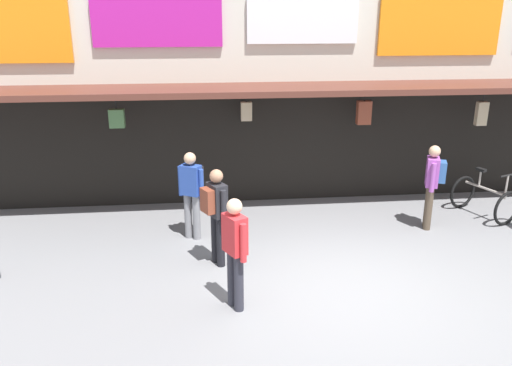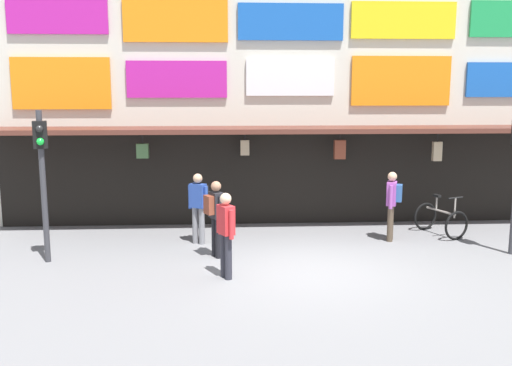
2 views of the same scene
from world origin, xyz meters
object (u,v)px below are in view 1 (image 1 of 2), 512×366
(pedestrian_in_green, at_px, (235,248))
(pedestrian_in_white, at_px, (216,210))
(pedestrian_in_red, at_px, (433,181))
(bicycle_parked, at_px, (484,198))
(pedestrian_in_blue, at_px, (192,189))

(pedestrian_in_green, height_order, pedestrian_in_white, same)
(pedestrian_in_green, bearing_deg, pedestrian_in_red, 31.90)
(pedestrian_in_green, xyz_separation_m, pedestrian_in_red, (3.99, 2.48, 0.04))
(bicycle_parked, bearing_deg, pedestrian_in_red, -161.37)
(pedestrian_in_green, bearing_deg, pedestrian_in_blue, 104.25)
(pedestrian_in_green, distance_m, pedestrian_in_white, 1.39)
(pedestrian_in_green, distance_m, pedestrian_in_red, 4.70)
(pedestrian_in_red, bearing_deg, pedestrian_in_white, -165.22)
(pedestrian_in_blue, relative_size, pedestrian_in_white, 1.00)
(pedestrian_in_green, relative_size, pedestrian_in_white, 1.00)
(pedestrian_in_red, bearing_deg, pedestrian_in_blue, 179.85)
(pedestrian_in_blue, bearing_deg, pedestrian_in_red, -0.15)
(pedestrian_in_blue, bearing_deg, pedestrian_in_green, -75.75)
(pedestrian_in_white, height_order, pedestrian_in_red, same)
(pedestrian_in_blue, bearing_deg, pedestrian_in_white, -70.04)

